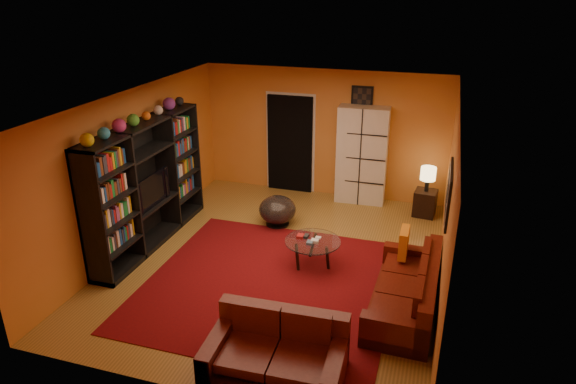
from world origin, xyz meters
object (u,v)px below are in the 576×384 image
(coffee_table, at_px, (313,243))
(side_table, at_px, (425,203))
(loveseat, at_px, (277,351))
(tv, at_px, (148,190))
(storage_cabinet, at_px, (362,155))
(sofa, at_px, (410,291))
(bowl_chair, at_px, (277,210))
(table_lamp, at_px, (428,174))
(entertainment_unit, at_px, (148,185))

(coffee_table, distance_m, side_table, 2.93)
(loveseat, relative_size, side_table, 3.18)
(tv, bearing_deg, storage_cabinet, -46.73)
(sofa, distance_m, side_table, 3.20)
(tv, distance_m, loveseat, 3.87)
(bowl_chair, bearing_deg, table_lamp, 25.81)
(coffee_table, distance_m, storage_cabinet, 2.87)
(storage_cabinet, relative_size, side_table, 3.91)
(loveseat, bearing_deg, side_table, -17.86)
(sofa, distance_m, loveseat, 2.16)
(side_table, bearing_deg, entertainment_unit, -150.79)
(loveseat, height_order, storage_cabinet, storage_cabinet)
(loveseat, xyz_separation_m, bowl_chair, (-1.20, 3.65, 0.01))
(table_lamp, bearing_deg, loveseat, -105.53)
(sofa, distance_m, storage_cabinet, 3.82)
(loveseat, distance_m, side_table, 5.07)
(storage_cabinet, distance_m, table_lamp, 1.36)
(sofa, relative_size, coffee_table, 2.37)
(entertainment_unit, distance_m, loveseat, 3.98)
(loveseat, bearing_deg, sofa, -40.94)
(tv, xyz_separation_m, table_lamp, (4.37, 2.56, -0.16))
(storage_cabinet, height_order, bowl_chair, storage_cabinet)
(tv, height_order, sofa, tv)
(table_lamp, bearing_deg, tv, -149.67)
(entertainment_unit, height_order, table_lamp, entertainment_unit)
(sofa, xyz_separation_m, loveseat, (-1.35, -1.68, -0.00))
(tv, relative_size, side_table, 1.90)
(entertainment_unit, relative_size, side_table, 6.00)
(tv, relative_size, table_lamp, 2.00)
(entertainment_unit, bearing_deg, coffee_table, 0.12)
(entertainment_unit, relative_size, table_lamp, 6.32)
(sofa, height_order, bowl_chair, sofa)
(loveseat, height_order, coffee_table, loveseat)
(side_table, bearing_deg, tv, -149.67)
(entertainment_unit, height_order, coffee_table, entertainment_unit)
(bowl_chair, distance_m, table_lamp, 2.90)
(table_lamp, bearing_deg, coffee_table, -122.56)
(storage_cabinet, relative_size, table_lamp, 4.12)
(sofa, height_order, loveseat, same)
(side_table, bearing_deg, storage_cabinet, 165.94)
(sofa, height_order, storage_cabinet, storage_cabinet)
(sofa, distance_m, bowl_chair, 3.22)
(entertainment_unit, xyz_separation_m, table_lamp, (4.42, 2.47, -0.21))
(coffee_table, bearing_deg, sofa, -25.24)
(coffee_table, relative_size, table_lamp, 1.83)
(entertainment_unit, relative_size, storage_cabinet, 1.54)
(coffee_table, distance_m, table_lamp, 2.96)
(bowl_chair, bearing_deg, tv, -143.93)
(storage_cabinet, relative_size, bowl_chair, 2.87)
(tv, relative_size, storage_cabinet, 0.49)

